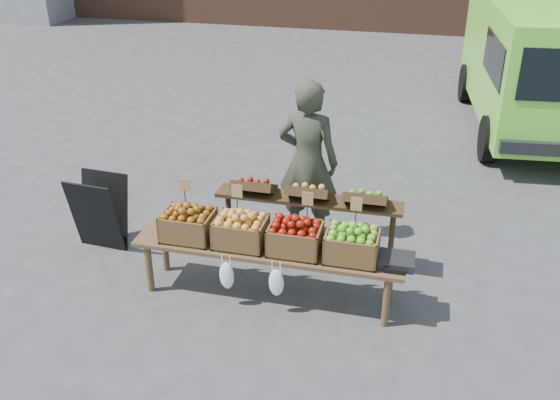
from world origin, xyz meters
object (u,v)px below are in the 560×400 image
(chalkboard_sign, at_px, (100,212))
(crate_green_apples, at_px, (352,246))
(delivery_van, at_px, (542,68))
(vendor, at_px, (308,162))
(display_bench, at_px, (268,272))
(crate_russet_pears, at_px, (241,232))
(back_table, at_px, (308,221))
(crate_red_apples, at_px, (295,239))
(weighing_scale, at_px, (396,261))
(crate_golden_apples, at_px, (188,225))

(chalkboard_sign, xyz_separation_m, crate_green_apples, (2.93, -0.48, 0.26))
(delivery_van, height_order, vendor, delivery_van)
(display_bench, distance_m, crate_russet_pears, 0.51)
(chalkboard_sign, relative_size, display_bench, 0.33)
(back_table, relative_size, crate_russet_pears, 4.20)
(chalkboard_sign, xyz_separation_m, crate_red_apples, (2.38, -0.48, 0.26))
(back_table, relative_size, weighing_scale, 6.18)
(crate_russet_pears, bearing_deg, display_bench, 0.00)
(vendor, xyz_separation_m, crate_russet_pears, (-0.41, -1.28, -0.25))
(delivery_van, height_order, crate_green_apples, delivery_van)
(delivery_van, relative_size, crate_red_apples, 9.60)
(crate_russet_pears, xyz_separation_m, crate_green_apples, (1.10, 0.00, 0.00))
(vendor, height_order, crate_russet_pears, vendor)
(back_table, relative_size, crate_golden_apples, 4.20)
(back_table, relative_size, crate_red_apples, 4.20)
(back_table, height_order, weighing_scale, back_table)
(crate_golden_apples, distance_m, crate_red_apples, 1.10)
(crate_golden_apples, bearing_deg, vendor, 53.18)
(crate_green_apples, bearing_deg, crate_red_apples, 180.00)
(crate_golden_apples, distance_m, weighing_scale, 2.08)
(vendor, bearing_deg, back_table, 107.79)
(delivery_van, height_order, crate_russet_pears, delivery_van)
(crate_red_apples, bearing_deg, delivery_van, 63.61)
(display_bench, relative_size, crate_golden_apples, 5.40)
(delivery_van, xyz_separation_m, crate_russet_pears, (-3.41, -5.77, -0.37))
(back_table, relative_size, crate_green_apples, 4.20)
(crate_golden_apples, xyz_separation_m, crate_green_apples, (1.65, 0.00, 0.00))
(display_bench, xyz_separation_m, crate_green_apples, (0.82, 0.00, 0.42))
(vendor, height_order, crate_red_apples, vendor)
(back_table, distance_m, crate_red_apples, 0.74)
(delivery_van, distance_m, crate_russet_pears, 6.71)
(back_table, xyz_separation_m, weighing_scale, (0.99, -0.72, 0.09))
(vendor, height_order, crate_green_apples, vendor)
(crate_russet_pears, bearing_deg, back_table, 53.54)
(crate_russet_pears, distance_m, crate_green_apples, 1.10)
(vendor, distance_m, crate_russet_pears, 1.37)
(crate_red_apples, relative_size, weighing_scale, 1.47)
(weighing_scale, bearing_deg, back_table, 144.06)
(vendor, distance_m, crate_golden_apples, 1.62)
(delivery_van, bearing_deg, display_bench, -123.67)
(back_table, height_order, crate_red_apples, back_table)
(vendor, distance_m, crate_green_apples, 1.48)
(delivery_van, distance_m, crate_green_apples, 6.22)
(crate_red_apples, relative_size, crate_green_apples, 1.00)
(delivery_van, bearing_deg, crate_red_apples, -121.52)
(chalkboard_sign, height_order, back_table, back_table)
(delivery_van, relative_size, back_table, 2.29)
(back_table, distance_m, crate_green_apples, 0.94)
(crate_green_apples, bearing_deg, chalkboard_sign, 170.65)
(display_bench, height_order, crate_green_apples, crate_green_apples)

